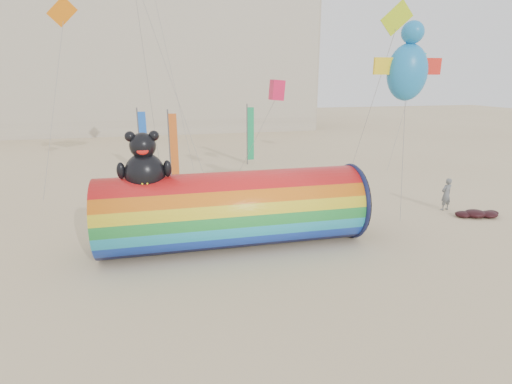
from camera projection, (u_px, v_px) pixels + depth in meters
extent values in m
plane|color=#CCB58C|center=(253.00, 256.00, 17.05)|extent=(160.00, 160.00, 0.00)
cube|color=#B7AD99|center=(93.00, 57.00, 54.67)|extent=(60.00, 15.00, 20.00)
cube|color=#28303D|center=(83.00, 50.00, 47.46)|extent=(59.50, 0.12, 17.00)
cylinder|color=red|center=(233.00, 209.00, 17.76)|extent=(11.61, 3.39, 3.39)
torus|color=#0F1438|center=(351.00, 201.00, 19.01)|extent=(0.23, 3.55, 3.55)
cylinder|color=black|center=(354.00, 200.00, 19.04)|extent=(0.06, 3.35, 3.35)
ellipsoid|color=black|center=(145.00, 174.00, 16.45)|extent=(1.66, 1.48, 1.74)
ellipsoid|color=#F6FF1A|center=(145.00, 179.00, 15.98)|extent=(0.85, 0.37, 0.75)
sphere|color=black|center=(143.00, 146.00, 16.13)|extent=(1.06, 1.06, 1.06)
sphere|color=black|center=(130.00, 137.00, 15.92)|extent=(0.43, 0.43, 0.43)
sphere|color=black|center=(154.00, 136.00, 16.12)|extent=(0.43, 0.43, 0.43)
ellipsoid|color=red|center=(143.00, 151.00, 15.76)|extent=(0.47, 0.17, 0.30)
ellipsoid|color=black|center=(121.00, 171.00, 16.10)|extent=(0.35, 0.35, 0.70)
ellipsoid|color=black|center=(167.00, 168.00, 16.50)|extent=(0.35, 0.35, 0.70)
imported|color=slate|center=(446.00, 194.00, 22.71)|extent=(0.75, 0.57, 1.87)
ellipsoid|color=#33090D|center=(475.00, 214.00, 21.74)|extent=(1.17, 0.99, 0.41)
ellipsoid|color=#33090D|center=(489.00, 214.00, 21.71)|extent=(0.99, 0.84, 0.34)
ellipsoid|color=#33090D|center=(463.00, 214.00, 21.76)|extent=(0.91, 0.77, 0.32)
ellipsoid|color=#33090D|center=(474.00, 212.00, 22.19)|extent=(0.78, 0.66, 0.27)
ellipsoid|color=#33090D|center=(492.00, 213.00, 22.11)|extent=(0.73, 0.62, 0.25)
cylinder|color=#59595E|center=(139.00, 143.00, 30.02)|extent=(0.10, 0.10, 5.20)
cube|color=blue|center=(144.00, 142.00, 30.08)|extent=(0.56, 0.06, 4.50)
cylinder|color=#59595E|center=(170.00, 146.00, 28.47)|extent=(0.10, 0.10, 5.20)
cube|color=#D25C1D|center=(174.00, 145.00, 28.53)|extent=(0.56, 0.06, 4.50)
cylinder|color=#59595E|center=(247.00, 135.00, 34.24)|extent=(0.10, 0.10, 5.20)
cube|color=#179858|center=(251.00, 134.00, 34.30)|extent=(0.56, 0.06, 4.50)
ellipsoid|color=#1B7ABF|center=(407.00, 72.00, 16.28)|extent=(1.70, 1.33, 2.27)
cone|color=#17B2BF|center=(419.00, 54.00, 28.40)|extent=(1.23, 1.23, 1.11)
cube|color=orange|center=(62.00, 12.00, 20.57)|extent=(0.90, 0.06, 1.26)
cube|color=#BEE217|center=(397.00, 18.00, 18.82)|extent=(0.96, 0.06, 1.35)
cube|color=#E9194A|center=(277.00, 90.00, 24.40)|extent=(0.75, 0.75, 1.20)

